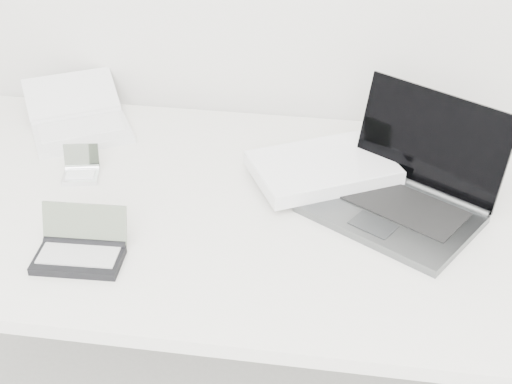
# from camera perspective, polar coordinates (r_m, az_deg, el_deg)

# --- Properties ---
(desk) EXTENTS (1.60, 0.80, 0.73)m
(desk) POSITION_cam_1_polar(r_m,az_deg,el_deg) (1.51, 1.36, -2.61)
(desk) COLOR white
(desk) RESTS_ON ground
(laptop_large) EXTENTS (0.55, 0.45, 0.22)m
(laptop_large) POSITION_cam_1_polar(r_m,az_deg,el_deg) (1.51, 8.56, 0.97)
(laptop_large) COLOR #545759
(laptop_large) RESTS_ON desk
(netbook_open_white) EXTENTS (0.34, 0.36, 0.08)m
(netbook_open_white) POSITION_cam_1_polar(r_m,az_deg,el_deg) (1.80, -13.97, 5.47)
(netbook_open_white) COLOR white
(netbook_open_white) RESTS_ON desk
(pda_silver) EXTENTS (0.09, 0.09, 0.06)m
(pda_silver) POSITION_cam_1_polar(r_m,az_deg,el_deg) (1.61, -13.81, 1.67)
(pda_silver) COLOR silver
(pda_silver) RESTS_ON desk
(palmtop_charcoal) EXTENTS (0.17, 0.12, 0.09)m
(palmtop_charcoal) POSITION_cam_1_polar(r_m,az_deg,el_deg) (1.37, -13.87, -4.55)
(palmtop_charcoal) COLOR black
(palmtop_charcoal) RESTS_ON desk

